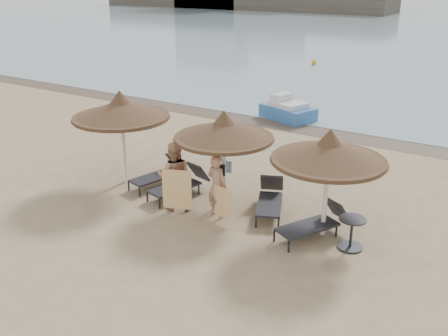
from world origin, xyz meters
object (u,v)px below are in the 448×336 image
(palapa_left, at_px, (121,110))
(person_left, at_px, (174,171))
(lounger_far_left, at_px, (161,173))
(lounger_near_left, at_px, (182,183))
(side_table, at_px, (351,234))
(pedal_boat, at_px, (287,110))
(palapa_center, at_px, (224,130))
(palapa_right, at_px, (329,152))
(lounger_near_right, at_px, (270,198))
(lounger_far_right, at_px, (316,222))
(person_right, at_px, (217,181))

(palapa_left, height_order, person_left, palapa_left)
(lounger_far_left, height_order, lounger_near_left, lounger_near_left)
(palapa_left, xyz_separation_m, person_left, (2.63, -0.74, -1.26))
(side_table, distance_m, pedal_boat, 11.97)
(palapa_center, xyz_separation_m, person_left, (-1.03, -1.05, -1.10))
(palapa_right, distance_m, person_left, 4.49)
(lounger_near_right, bearing_deg, pedal_boat, 89.12)
(lounger_near_left, bearing_deg, lounger_far_right, 11.40)
(palapa_center, distance_m, side_table, 4.54)
(palapa_center, height_order, lounger_near_right, palapa_center)
(lounger_near_right, distance_m, pedal_boat, 10.00)
(lounger_far_left, distance_m, lounger_near_left, 1.12)
(palapa_left, xyz_separation_m, lounger_far_left, (1.14, 0.45, -2.06))
(palapa_center, relative_size, lounger_far_right, 1.36)
(lounger_near_left, height_order, lounger_far_right, lounger_far_right)
(palapa_center, bearing_deg, person_right, -70.52)
(side_table, bearing_deg, person_left, -173.89)
(palapa_center, xyz_separation_m, palapa_right, (3.23, -0.20, 0.02))
(lounger_near_right, height_order, side_table, lounger_near_right)
(side_table, bearing_deg, lounger_near_right, 163.46)
(lounger_far_left, height_order, lounger_near_right, lounger_near_right)
(lounger_far_left, bearing_deg, palapa_center, 10.50)
(lounger_far_right, xyz_separation_m, pedal_boat, (-5.57, 9.92, 0.01))
(palapa_right, bearing_deg, lounger_far_left, 176.62)
(lounger_far_right, height_order, person_right, person_right)
(side_table, bearing_deg, person_right, -175.39)
(side_table, bearing_deg, palapa_center, 172.96)
(lounger_near_left, bearing_deg, pedal_boat, 110.22)
(palapa_center, height_order, lounger_near_left, palapa_center)
(side_table, height_order, person_right, person_right)
(palapa_left, xyz_separation_m, lounger_near_right, (5.06, 0.61, -2.05))
(person_right, xyz_separation_m, pedal_boat, (-2.75, 10.33, -0.65))
(palapa_left, xyz_separation_m, lounger_near_left, (2.22, 0.14, -2.05))
(lounger_far_left, distance_m, lounger_far_right, 5.66)
(side_table, distance_m, person_left, 5.21)
(palapa_right, distance_m, side_table, 2.14)
(palapa_center, bearing_deg, person_left, -134.32)
(lounger_near_left, distance_m, person_left, 1.25)
(person_left, bearing_deg, pedal_boat, -113.12)
(palapa_center, xyz_separation_m, pedal_boat, (-2.46, 9.52, -1.87))
(palapa_right, distance_m, person_right, 3.26)
(lounger_near_right, relative_size, pedal_boat, 0.75)
(lounger_far_right, distance_m, pedal_boat, 11.38)
(lounger_near_right, xyz_separation_m, pedal_boat, (-3.86, 9.23, 0.02))
(lounger_far_left, height_order, pedal_boat, pedal_boat)
(person_left, xyz_separation_m, person_right, (1.31, 0.24, -0.12))
(lounger_near_right, distance_m, person_right, 1.70)
(palapa_right, bearing_deg, lounger_near_right, 164.84)
(lounger_near_left, xyz_separation_m, person_left, (0.42, -0.88, 0.79))
(palapa_right, height_order, pedal_boat, palapa_right)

